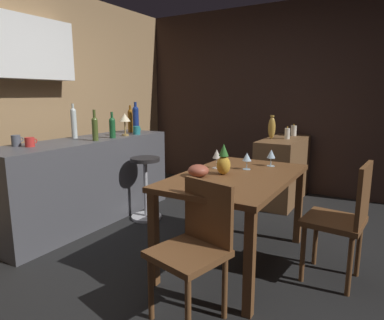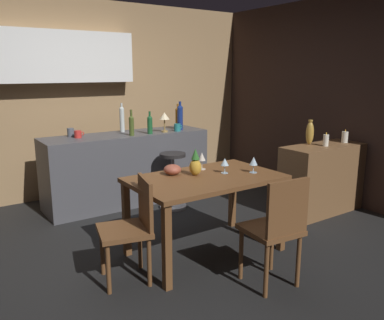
{
  "view_description": "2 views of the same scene",
  "coord_description": "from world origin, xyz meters",
  "px_view_note": "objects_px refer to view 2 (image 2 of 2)",
  "views": [
    {
      "loc": [
        -2.3,
        -1.46,
        1.37
      ],
      "look_at": [
        0.45,
        0.15,
        0.75
      ],
      "focal_mm": 31.7,
      "sensor_mm": 36.0,
      "label": 1
    },
    {
      "loc": [
        -1.9,
        -3.24,
        1.68
      ],
      "look_at": [
        0.5,
        0.3,
        0.71
      ],
      "focal_mm": 37.12,
      "sensor_mm": 36.0,
      "label": 2
    }
  ],
  "objects_px": {
    "chair_near_window": "(132,225)",
    "wine_glass_right": "(254,162)",
    "wine_bottle_cobalt": "(180,116)",
    "cup_red": "(78,134)",
    "dining_table": "(206,186)",
    "counter_lamp": "(164,117)",
    "pillar_candle_short": "(345,137)",
    "vase_brass": "(310,133)",
    "wine_bottle_green": "(150,124)",
    "cup_teal": "(177,127)",
    "wine_glass_center": "(202,157)",
    "wine_bottle_clear": "(122,118)",
    "fruit_bowl": "(172,170)",
    "pillar_candle_tall": "(326,140)",
    "bar_stool": "(173,179)",
    "cup_slate": "(71,132)",
    "chair_by_doorway": "(276,227)",
    "wine_glass_left": "(225,162)",
    "wine_bottle_amber": "(178,117)",
    "wine_bottle_olive": "(131,124)",
    "sideboard_cabinet": "(322,179)",
    "pineapple_centerpiece": "(195,164)"
  },
  "relations": [
    {
      "from": "chair_near_window",
      "to": "fruit_bowl",
      "type": "relative_size",
      "value": 5.19
    },
    {
      "from": "pillar_candle_short",
      "to": "cup_red",
      "type": "bearing_deg",
      "value": 148.06
    },
    {
      "from": "wine_glass_right",
      "to": "wine_bottle_amber",
      "type": "height_order",
      "value": "wine_bottle_amber"
    },
    {
      "from": "cup_red",
      "to": "vase_brass",
      "type": "bearing_deg",
      "value": -34.08
    },
    {
      "from": "wine_bottle_olive",
      "to": "cup_slate",
      "type": "distance_m",
      "value": 0.73
    },
    {
      "from": "chair_by_doorway",
      "to": "cup_teal",
      "type": "distance_m",
      "value": 2.51
    },
    {
      "from": "wine_glass_right",
      "to": "wine_bottle_clear",
      "type": "relative_size",
      "value": 0.41
    },
    {
      "from": "wine_bottle_green",
      "to": "cup_slate",
      "type": "xyz_separation_m",
      "value": [
        -0.9,
        0.34,
        -0.07
      ]
    },
    {
      "from": "dining_table",
      "to": "wine_bottle_cobalt",
      "type": "distance_m",
      "value": 1.91
    },
    {
      "from": "wine_bottle_green",
      "to": "cup_teal",
      "type": "relative_size",
      "value": 2.33
    },
    {
      "from": "wine_bottle_olive",
      "to": "sideboard_cabinet",
      "type": "bearing_deg",
      "value": -39.36
    },
    {
      "from": "fruit_bowl",
      "to": "wine_bottle_amber",
      "type": "bearing_deg",
      "value": 56.27
    },
    {
      "from": "wine_bottle_olive",
      "to": "counter_lamp",
      "type": "relative_size",
      "value": 1.24
    },
    {
      "from": "wine_bottle_cobalt",
      "to": "counter_lamp",
      "type": "distance_m",
      "value": 0.3
    },
    {
      "from": "pillar_candle_short",
      "to": "vase_brass",
      "type": "distance_m",
      "value": 0.49
    },
    {
      "from": "chair_near_window",
      "to": "wine_bottle_green",
      "type": "relative_size",
      "value": 2.99
    },
    {
      "from": "pillar_candle_tall",
      "to": "chair_by_doorway",
      "type": "bearing_deg",
      "value": -152.55
    },
    {
      "from": "chair_near_window",
      "to": "wine_glass_right",
      "type": "relative_size",
      "value": 5.59
    },
    {
      "from": "wine_bottle_cobalt",
      "to": "cup_red",
      "type": "distance_m",
      "value": 1.38
    },
    {
      "from": "chair_by_doorway",
      "to": "wine_bottle_cobalt",
      "type": "relative_size",
      "value": 2.39
    },
    {
      "from": "dining_table",
      "to": "wine_bottle_amber",
      "type": "distance_m",
      "value": 2.03
    },
    {
      "from": "chair_by_doorway",
      "to": "wine_bottle_clear",
      "type": "height_order",
      "value": "wine_bottle_clear"
    },
    {
      "from": "pineapple_centerpiece",
      "to": "counter_lamp",
      "type": "distance_m",
      "value": 1.63
    },
    {
      "from": "fruit_bowl",
      "to": "wine_glass_left",
      "type": "bearing_deg",
      "value": -28.16
    },
    {
      "from": "wine_bottle_cobalt",
      "to": "cup_slate",
      "type": "distance_m",
      "value": 1.43
    },
    {
      "from": "bar_stool",
      "to": "wine_glass_center",
      "type": "relative_size",
      "value": 4.14
    },
    {
      "from": "dining_table",
      "to": "vase_brass",
      "type": "bearing_deg",
      "value": 8.56
    },
    {
      "from": "counter_lamp",
      "to": "dining_table",
      "type": "bearing_deg",
      "value": -107.69
    },
    {
      "from": "wine_bottle_olive",
      "to": "wine_glass_left",
      "type": "bearing_deg",
      "value": -83.38
    },
    {
      "from": "fruit_bowl",
      "to": "pillar_candle_tall",
      "type": "bearing_deg",
      "value": -4.38
    },
    {
      "from": "dining_table",
      "to": "counter_lamp",
      "type": "height_order",
      "value": "counter_lamp"
    },
    {
      "from": "cup_teal",
      "to": "fruit_bowl",
      "type": "bearing_deg",
      "value": -123.75
    },
    {
      "from": "fruit_bowl",
      "to": "wine_bottle_olive",
      "type": "distance_m",
      "value": 1.4
    },
    {
      "from": "wine_glass_left",
      "to": "counter_lamp",
      "type": "xyz_separation_m",
      "value": [
        0.29,
        1.61,
        0.25
      ]
    },
    {
      "from": "bar_stool",
      "to": "cup_red",
      "type": "bearing_deg",
      "value": 150.48
    },
    {
      "from": "wine_bottle_cobalt",
      "to": "counter_lamp",
      "type": "height_order",
      "value": "wine_bottle_cobalt"
    },
    {
      "from": "sideboard_cabinet",
      "to": "chair_near_window",
      "type": "xyz_separation_m",
      "value": [
        -2.61,
        -0.19,
        0.06
      ]
    },
    {
      "from": "chair_by_doorway",
      "to": "cup_red",
      "type": "bearing_deg",
      "value": 104.19
    },
    {
      "from": "dining_table",
      "to": "cup_red",
      "type": "height_order",
      "value": "cup_red"
    },
    {
      "from": "wine_glass_center",
      "to": "counter_lamp",
      "type": "xyz_separation_m",
      "value": [
        0.38,
        1.37,
        0.23
      ]
    },
    {
      "from": "bar_stool",
      "to": "cup_red",
      "type": "xyz_separation_m",
      "value": [
        -0.97,
        0.55,
        0.57
      ]
    },
    {
      "from": "bar_stool",
      "to": "wine_glass_right",
      "type": "bearing_deg",
      "value": -88.03
    },
    {
      "from": "wine_bottle_green",
      "to": "cup_teal",
      "type": "height_order",
      "value": "wine_bottle_green"
    },
    {
      "from": "chair_near_window",
      "to": "cup_teal",
      "type": "distance_m",
      "value": 2.27
    },
    {
      "from": "wine_glass_left",
      "to": "vase_brass",
      "type": "relative_size",
      "value": 0.49
    },
    {
      "from": "wine_bottle_cobalt",
      "to": "wine_bottle_olive",
      "type": "distance_m",
      "value": 0.77
    },
    {
      "from": "wine_glass_center",
      "to": "wine_bottle_clear",
      "type": "distance_m",
      "value": 1.72
    },
    {
      "from": "wine_bottle_clear",
      "to": "wine_bottle_cobalt",
      "type": "xyz_separation_m",
      "value": [
        0.73,
        -0.26,
        0.0
      ]
    },
    {
      "from": "bar_stool",
      "to": "cup_slate",
      "type": "relative_size",
      "value": 5.98
    },
    {
      "from": "pillar_candle_tall",
      "to": "wine_glass_left",
      "type": "bearing_deg",
      "value": -177.15
    }
  ]
}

